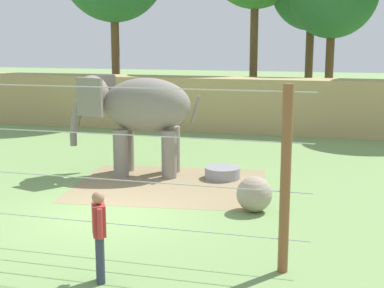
{
  "coord_description": "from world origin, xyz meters",
  "views": [
    {
      "loc": [
        5.42,
        -12.05,
        4.29
      ],
      "look_at": [
        1.57,
        2.39,
        1.4
      ],
      "focal_mm": 51.52,
      "sensor_mm": 36.0,
      "label": 1
    }
  ],
  "objects": [
    {
      "name": "enrichment_ball",
      "position": [
        3.51,
        1.16,
        0.45
      ],
      "size": [
        0.9,
        0.9,
        0.9
      ],
      "primitive_type": "sphere",
      "color": "gray",
      "rests_on": "ground"
    },
    {
      "name": "embankment_wall",
      "position": [
        0.0,
        13.07,
        1.24
      ],
      "size": [
        36.0,
        1.8,
        2.48
      ],
      "primitive_type": "cube",
      "color": "tan",
      "rests_on": "ground"
    },
    {
      "name": "zookeeper",
      "position": [
        1.47,
        -3.58,
        0.93
      ],
      "size": [
        0.4,
        0.54,
        1.67
      ],
      "color": "#33384C",
      "rests_on": "ground"
    },
    {
      "name": "elephant",
      "position": [
        -0.69,
        4.09,
        2.07
      ],
      "size": [
        4.2,
        2.01,
        3.13
      ],
      "color": "gray",
      "rests_on": "ground"
    },
    {
      "name": "dirt_patch",
      "position": [
        0.73,
        3.04,
        0.0
      ],
      "size": [
        6.02,
        5.15,
        0.01
      ],
      "primitive_type": "cube",
      "rotation": [
        0.0,
        0.0,
        0.12
      ],
      "color": "#937F5B",
      "rests_on": "ground"
    },
    {
      "name": "water_tub",
      "position": [
        2.06,
        4.22,
        0.18
      ],
      "size": [
        1.1,
        1.1,
        0.35
      ],
      "color": "gray",
      "rests_on": "ground"
    },
    {
      "name": "ground_plane",
      "position": [
        0.0,
        0.0,
        0.0
      ],
      "size": [
        120.0,
        120.0,
        0.0
      ],
      "primitive_type": "plane",
      "color": "#759956"
    },
    {
      "name": "cable_fence",
      "position": [
        0.0,
        -2.3,
        1.76
      ],
      "size": [
        10.14,
        0.19,
        3.5
      ],
      "color": "brown",
      "rests_on": "ground"
    }
  ]
}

